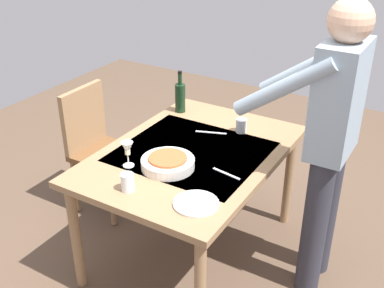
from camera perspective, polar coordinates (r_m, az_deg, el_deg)
name	(u,v)px	position (r m, az deg, el deg)	size (l,w,h in m)	color
ground_plane	(192,249)	(3.24, 0.00, -12.52)	(6.00, 6.00, 0.00)	brown
dining_table	(192,163)	(2.86, 0.00, -2.26)	(1.36, 0.97, 0.75)	#93704C
chair_near	(96,142)	(3.46, -11.44, 0.28)	(0.40, 0.40, 0.91)	brown
person_server	(329,137)	(2.61, 16.15, 0.80)	(0.42, 0.61, 1.69)	#2D2D38
wine_bottle	(180,97)	(3.30, -1.43, 5.70)	(0.07, 0.07, 0.30)	black
wine_glass_left	(127,150)	(2.64, -7.77, -0.68)	(0.07, 0.07, 0.15)	white
water_cup_near_left	(241,126)	(3.05, 5.95, 2.22)	(0.07, 0.07, 0.09)	silver
water_cup_near_right	(128,182)	(2.46, -7.76, -4.57)	(0.07, 0.07, 0.10)	silver
serving_bowl_pasta	(168,162)	(2.64, -2.93, -2.24)	(0.30, 0.30, 0.07)	silver
dinner_plate_near	(196,203)	(2.35, 0.49, -7.17)	(0.23, 0.23, 0.01)	silver
table_knife	(211,133)	(3.04, 2.30, 1.39)	(0.01, 0.20, 0.01)	silver
table_fork	(226,174)	(2.60, 4.15, -3.59)	(0.01, 0.18, 0.01)	silver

